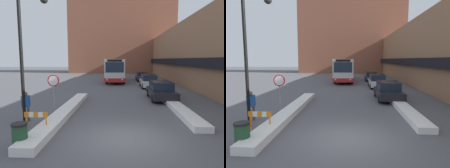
# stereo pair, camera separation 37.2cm
# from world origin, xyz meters

# --- Properties ---
(ground_plane) EXTENTS (160.00, 160.00, 0.00)m
(ground_plane) POSITION_xyz_m (0.00, 0.00, 0.00)
(ground_plane) COLOR #515156
(building_row_right) EXTENTS (5.50, 60.00, 8.21)m
(building_row_right) POSITION_xyz_m (9.97, 24.00, 4.09)
(building_row_right) COLOR #996B4C
(building_row_right) RESTS_ON ground_plane
(building_backdrop_far) EXTENTS (26.00, 8.00, 18.99)m
(building_backdrop_far) POSITION_xyz_m (0.00, 44.21, 9.50)
(building_backdrop_far) COLOR brown
(building_backdrop_far) RESTS_ON ground_plane
(snow_bank_left) EXTENTS (0.90, 11.06, 0.34)m
(snow_bank_left) POSITION_xyz_m (-3.60, 3.68, 0.17)
(snow_bank_left) COLOR silver
(snow_bank_left) RESTS_ON ground_plane
(snow_bank_right) EXTENTS (0.90, 8.78, 0.32)m
(snow_bank_right) POSITION_xyz_m (3.60, 5.06, 0.16)
(snow_bank_right) COLOR silver
(snow_bank_right) RESTS_ON ground_plane
(city_bus) EXTENTS (2.71, 11.32, 3.39)m
(city_bus) POSITION_xyz_m (-0.97, 22.84, 1.82)
(city_bus) COLOR silver
(city_bus) RESTS_ON ground_plane
(parked_car_front) EXTENTS (1.93, 4.50, 1.51)m
(parked_car_front) POSITION_xyz_m (3.20, 8.59, 0.75)
(parked_car_front) COLOR black
(parked_car_front) RESTS_ON ground_plane
(parked_car_middle) EXTENTS (1.88, 4.90, 1.53)m
(parked_car_middle) POSITION_xyz_m (3.20, 15.99, 0.76)
(parked_car_middle) COLOR silver
(parked_car_middle) RESTS_ON ground_plane
(parked_car_back) EXTENTS (1.83, 4.22, 1.39)m
(parked_car_back) POSITION_xyz_m (3.20, 23.39, 0.70)
(parked_car_back) COLOR navy
(parked_car_back) RESTS_ON ground_plane
(stop_sign) EXTENTS (0.76, 0.08, 2.37)m
(stop_sign) POSITION_xyz_m (-4.53, 4.39, 1.72)
(stop_sign) COLOR gray
(stop_sign) RESTS_ON ground_plane
(street_lamp) EXTENTS (1.46, 0.36, 6.36)m
(street_lamp) POSITION_xyz_m (-4.64, 1.15, 3.94)
(street_lamp) COLOR black
(street_lamp) RESTS_ON ground_plane
(pedestrian) EXTENTS (0.36, 0.50, 1.64)m
(pedestrian) POSITION_xyz_m (-5.30, 2.12, 0.99)
(pedestrian) COLOR brown
(pedestrian) RESTS_ON ground_plane
(trash_bin) EXTENTS (0.59, 0.59, 0.95)m
(trash_bin) POSITION_xyz_m (-4.05, -1.03, 0.48)
(trash_bin) COLOR #234C2D
(trash_bin) RESTS_ON ground_plane
(construction_barricade) EXTENTS (1.10, 0.06, 0.94)m
(construction_barricade) POSITION_xyz_m (-4.10, 0.59, 0.67)
(construction_barricade) COLOR orange
(construction_barricade) RESTS_ON ground_plane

